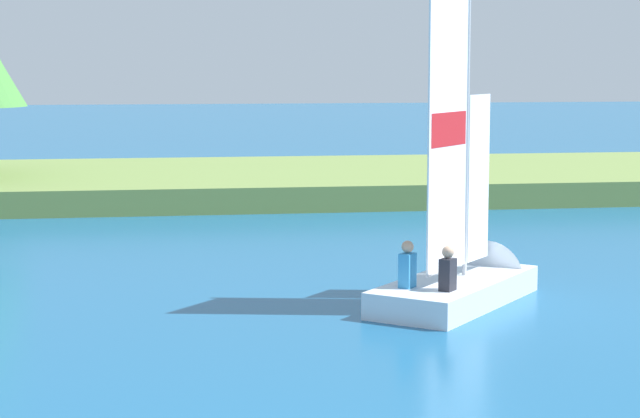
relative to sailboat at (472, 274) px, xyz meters
The scene contains 2 objects.
shore_bank 17.12m from the sailboat, 103.49° to the left, with size 80.00×10.12×0.72m, color olive.
sailboat is the anchor object (origin of this frame).
Camera 1 is at (-1.60, -9.46, 4.17)m, focal length 65.64 mm.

